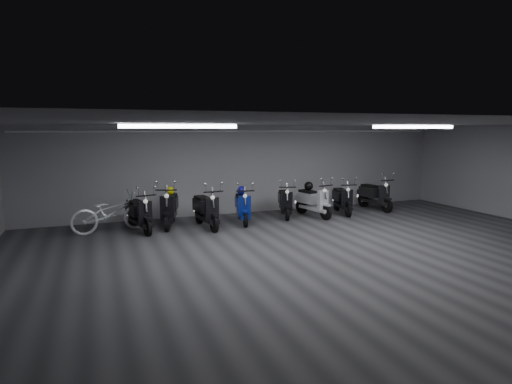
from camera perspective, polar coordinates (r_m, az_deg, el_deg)
name	(u,v)px	position (r m, az deg, el deg)	size (l,w,h in m)	color
floor	(329,254)	(9.41, 9.85, -8.23)	(14.00, 10.00, 0.01)	#333335
ceiling	(333,123)	(9.02, 10.31, 9.13)	(14.00, 10.00, 0.01)	gray
back_wall	(250,169)	(13.61, -0.85, 3.07)	(14.00, 0.01, 2.80)	gray
fluor_strip_left	(180,126)	(8.88, -10.28, 8.72)	(2.40, 0.18, 0.08)	white
fluor_strip_right	(414,127)	(11.61, 20.56, 8.23)	(2.40, 0.18, 0.08)	white
conduit	(251,131)	(13.47, -0.73, 8.22)	(0.05, 0.05, 13.60)	white
scooter_0	(139,208)	(11.47, -15.52, -2.06)	(0.58, 1.73, 1.29)	black
scooter_1	(169,202)	(11.89, -11.62, -1.35)	(0.62, 1.85, 1.38)	black
scooter_3	(206,204)	(11.58, -6.77, -1.60)	(0.60, 1.79, 1.34)	black
scooter_4	(243,201)	(12.13, -1.80, -1.28)	(0.56, 1.68, 1.25)	navy
scooter_5	(285,197)	(12.97, 3.96, -0.69)	(0.55, 1.66, 1.24)	black
scooter_6	(313,196)	(13.09, 7.77, -0.58)	(0.57, 1.72, 1.28)	silver
scooter_7	(343,195)	(13.73, 11.63, -0.35)	(0.55, 1.65, 1.23)	black
scooter_9	(375,190)	(14.64, 15.80, 0.20)	(0.59, 1.76, 1.31)	black
bicycle	(110,208)	(11.66, -19.06, -2.03)	(0.71, 2.01, 1.30)	white
helmet_0	(242,191)	(12.31, -1.95, 0.20)	(0.27, 0.27, 0.27)	#0E0C8D
helmet_1	(309,186)	(13.22, 7.12, 0.80)	(0.28, 0.28, 0.28)	black
helmet_2	(170,191)	(12.10, -11.51, 0.18)	(0.24, 0.24, 0.24)	#D7D40C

